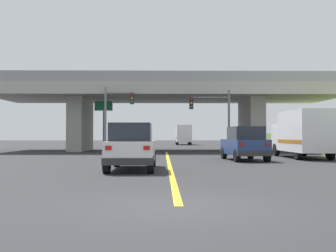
{
  "coord_description": "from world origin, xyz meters",
  "views": [
    {
      "loc": [
        -0.35,
        -8.81,
        1.51
      ],
      "look_at": [
        0.04,
        20.65,
        2.17
      ],
      "focal_mm": 44.2,
      "sensor_mm": 36.0,
      "label": 1
    }
  ],
  "objects_px": {
    "box_truck": "(303,133)",
    "traffic_signal_nearside": "(215,113)",
    "suv_crossing": "(245,144)",
    "traffic_signal_farside": "(115,111)",
    "highway_sign": "(104,112)",
    "semi_truck_distant": "(183,134)",
    "suv_lead": "(132,147)"
  },
  "relations": [
    {
      "from": "traffic_signal_nearside",
      "to": "traffic_signal_farside",
      "type": "xyz_separation_m",
      "value": [
        -8.31,
        0.6,
        0.2
      ]
    },
    {
      "from": "traffic_signal_nearside",
      "to": "suv_lead",
      "type": "bearing_deg",
      "value": -109.52
    },
    {
      "from": "suv_lead",
      "to": "suv_crossing",
      "type": "distance_m",
      "value": 9.11
    },
    {
      "from": "traffic_signal_farside",
      "to": "traffic_signal_nearside",
      "type": "bearing_deg",
      "value": -4.13
    },
    {
      "from": "box_truck",
      "to": "highway_sign",
      "type": "bearing_deg",
      "value": 142.15
    },
    {
      "from": "suv_crossing",
      "to": "traffic_signal_farside",
      "type": "bearing_deg",
      "value": 127.58
    },
    {
      "from": "traffic_signal_farside",
      "to": "semi_truck_distant",
      "type": "height_order",
      "value": "traffic_signal_farside"
    },
    {
      "from": "traffic_signal_nearside",
      "to": "highway_sign",
      "type": "relative_size",
      "value": 1.06
    },
    {
      "from": "suv_lead",
      "to": "highway_sign",
      "type": "relative_size",
      "value": 0.97
    },
    {
      "from": "suv_crossing",
      "to": "traffic_signal_nearside",
      "type": "xyz_separation_m",
      "value": [
        -0.59,
        9.31,
        2.36
      ]
    },
    {
      "from": "suv_crossing",
      "to": "traffic_signal_farside",
      "type": "xyz_separation_m",
      "value": [
        -8.9,
        9.91,
        2.56
      ]
    },
    {
      "from": "traffic_signal_nearside",
      "to": "highway_sign",
      "type": "xyz_separation_m",
      "value": [
        -9.84,
        4.68,
        0.28
      ]
    },
    {
      "from": "traffic_signal_farside",
      "to": "highway_sign",
      "type": "bearing_deg",
      "value": 110.61
    },
    {
      "from": "box_truck",
      "to": "highway_sign",
      "type": "height_order",
      "value": "highway_sign"
    },
    {
      "from": "semi_truck_distant",
      "to": "highway_sign",
      "type": "bearing_deg",
      "value": -108.32
    },
    {
      "from": "suv_lead",
      "to": "highway_sign",
      "type": "bearing_deg",
      "value": 101.48
    },
    {
      "from": "suv_lead",
      "to": "suv_crossing",
      "type": "xyz_separation_m",
      "value": [
        6.24,
        6.63,
        -0.0
      ]
    },
    {
      "from": "suv_lead",
      "to": "box_truck",
      "type": "height_order",
      "value": "box_truck"
    },
    {
      "from": "box_truck",
      "to": "traffic_signal_nearside",
      "type": "xyz_separation_m",
      "value": [
        -4.95,
        6.82,
        1.75
      ]
    },
    {
      "from": "box_truck",
      "to": "semi_truck_distant",
      "type": "distance_m",
      "value": 38.59
    },
    {
      "from": "box_truck",
      "to": "suv_crossing",
      "type": "bearing_deg",
      "value": -150.24
    },
    {
      "from": "box_truck",
      "to": "semi_truck_distant",
      "type": "height_order",
      "value": "semi_truck_distant"
    },
    {
      "from": "traffic_signal_nearside",
      "to": "suv_crossing",
      "type": "bearing_deg",
      "value": -86.37
    },
    {
      "from": "highway_sign",
      "to": "box_truck",
      "type": "bearing_deg",
      "value": -37.85
    },
    {
      "from": "traffic_signal_nearside",
      "to": "highway_sign",
      "type": "bearing_deg",
      "value": 154.57
    },
    {
      "from": "box_truck",
      "to": "traffic_signal_nearside",
      "type": "bearing_deg",
      "value": 125.98
    },
    {
      "from": "suv_lead",
      "to": "traffic_signal_nearside",
      "type": "distance_m",
      "value": 17.08
    },
    {
      "from": "suv_lead",
      "to": "semi_truck_distant",
      "type": "distance_m",
      "value": 47.48
    },
    {
      "from": "traffic_signal_farside",
      "to": "highway_sign",
      "type": "xyz_separation_m",
      "value": [
        -1.53,
        4.08,
        0.08
      ]
    },
    {
      "from": "suv_crossing",
      "to": "traffic_signal_farside",
      "type": "distance_m",
      "value": 13.56
    },
    {
      "from": "suv_crossing",
      "to": "highway_sign",
      "type": "xyz_separation_m",
      "value": [
        -10.43,
        13.99,
        2.64
      ]
    },
    {
      "from": "traffic_signal_nearside",
      "to": "highway_sign",
      "type": "distance_m",
      "value": 10.9
    }
  ]
}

